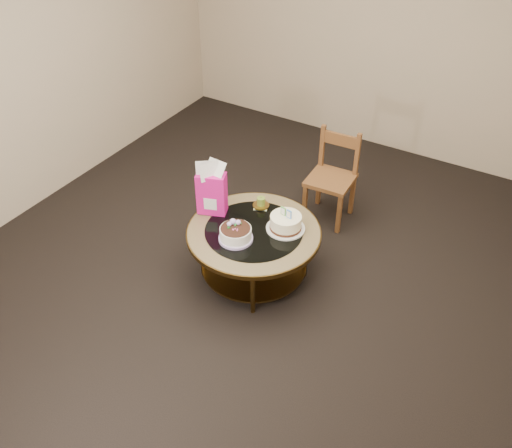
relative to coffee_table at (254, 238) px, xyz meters
The scene contains 8 objects.
ground 0.38m from the coffee_table, 164.05° to the left, with size 5.00×5.00×0.00m, color black.
room_walls 1.16m from the coffee_table, 164.05° to the left, with size 4.52×5.02×2.61m.
coffee_table is the anchor object (origin of this frame).
decorated_cake 0.22m from the coffee_table, 108.74° to the right, with size 0.25×0.25×0.15m.
cream_cake 0.28m from the coffee_table, 33.90° to the left, with size 0.29×0.29×0.19m.
gift_bag 0.50m from the coffee_table, behind, with size 0.25×0.21×0.44m.
pillar_candle 0.32m from the coffee_table, 110.16° to the left, with size 0.14×0.14×0.10m.
dining_chair 1.05m from the coffee_table, 80.71° to the left, with size 0.39×0.39×0.81m.
Camera 1 is at (1.74, -2.87, 3.11)m, focal length 40.00 mm.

